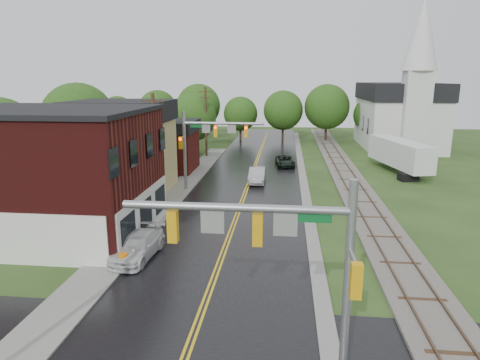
% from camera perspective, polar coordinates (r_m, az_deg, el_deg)
% --- Properties ---
extents(main_road, '(10.00, 90.00, 0.02)m').
position_cam_1_polar(main_road, '(42.10, 1.16, -0.47)').
color(main_road, black).
rests_on(main_road, ground).
extents(curb_right, '(0.80, 70.00, 0.12)m').
position_cam_1_polar(curb_right, '(46.86, 8.29, 0.84)').
color(curb_right, gray).
rests_on(curb_right, ground).
extents(sidewalk_left, '(2.40, 50.00, 0.12)m').
position_cam_1_polar(sidewalk_left, '(38.38, -8.77, -2.01)').
color(sidewalk_left, gray).
rests_on(sidewalk_left, ground).
extents(brick_building, '(14.30, 10.30, 8.30)m').
position_cam_1_polar(brick_building, '(30.87, -25.24, 0.97)').
color(brick_building, '#46100F').
rests_on(brick_building, ground).
extents(yellow_house, '(8.00, 7.00, 6.40)m').
position_cam_1_polar(yellow_house, '(40.09, -15.23, 3.03)').
color(yellow_house, tan).
rests_on(yellow_house, ground).
extents(darkred_building, '(7.00, 6.00, 4.40)m').
position_cam_1_polar(darkred_building, '(48.33, -10.22, 3.81)').
color(darkred_building, '#3F0F0C').
rests_on(darkred_building, ground).
extents(church, '(10.40, 18.40, 20.00)m').
position_cam_1_polar(church, '(66.65, 20.70, 8.93)').
color(church, silver).
rests_on(church, ground).
extents(railroad, '(3.20, 80.00, 0.30)m').
position_cam_1_polar(railroad, '(47.24, 13.88, 0.81)').
color(railroad, '#59544C').
rests_on(railroad, ground).
extents(traffic_signal_near, '(7.34, 0.30, 7.20)m').
position_cam_1_polar(traffic_signal_near, '(13.73, 5.52, -8.80)').
color(traffic_signal_near, gray).
rests_on(traffic_signal_near, ground).
extents(traffic_signal_far, '(7.34, 0.43, 7.20)m').
position_cam_1_polar(traffic_signal_far, '(38.70, -4.35, 5.76)').
color(traffic_signal_far, gray).
rests_on(traffic_signal_far, ground).
extents(utility_pole_b, '(1.80, 0.28, 9.00)m').
position_cam_1_polar(utility_pole_b, '(34.73, -11.27, 4.23)').
color(utility_pole_b, '#382616').
rests_on(utility_pole_b, ground).
extents(utility_pole_c, '(1.80, 0.28, 9.00)m').
position_cam_1_polar(utility_pole_c, '(55.94, -4.57, 7.88)').
color(utility_pole_c, '#382616').
rests_on(utility_pole_c, ground).
extents(tree_left_a, '(6.80, 6.80, 8.67)m').
position_cam_1_polar(tree_left_a, '(40.43, -29.34, 4.60)').
color(tree_left_a, black).
rests_on(tree_left_a, ground).
extents(tree_left_b, '(7.60, 7.60, 9.69)m').
position_cam_1_polar(tree_left_b, '(47.87, -20.58, 7.33)').
color(tree_left_b, black).
rests_on(tree_left_b, ground).
extents(tree_left_c, '(6.00, 6.00, 7.65)m').
position_cam_1_polar(tree_left_c, '(53.80, -12.83, 7.14)').
color(tree_left_c, black).
rests_on(tree_left_c, ground).
extents(tree_left_e, '(6.40, 6.40, 8.16)m').
position_cam_1_polar(tree_left_e, '(58.19, -6.22, 8.15)').
color(tree_left_e, black).
rests_on(tree_left_e, ground).
extents(suv_dark, '(2.52, 4.60, 1.22)m').
position_cam_1_polar(suv_dark, '(50.44, 6.01, 2.52)').
color(suv_dark, black).
rests_on(suv_dark, ground).
extents(sedan_silver, '(1.60, 4.49, 1.48)m').
position_cam_1_polar(sedan_silver, '(42.33, 2.30, 0.63)').
color(sedan_silver, '#A0A0A5').
rests_on(sedan_silver, ground).
extents(pickup_white, '(2.34, 4.98, 1.40)m').
position_cam_1_polar(pickup_white, '(25.58, -13.48, -8.60)').
color(pickup_white, silver).
rests_on(pickup_white, ground).
extents(semi_trailer, '(4.71, 11.16, 3.53)m').
position_cam_1_polar(semi_trailer, '(49.80, 20.49, 3.36)').
color(semi_trailer, black).
rests_on(semi_trailer, ground).
extents(construction_barrel, '(0.61, 0.61, 0.95)m').
position_cam_1_polar(construction_barrel, '(24.27, -15.25, -10.53)').
color(construction_barrel, orange).
rests_on(construction_barrel, ground).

